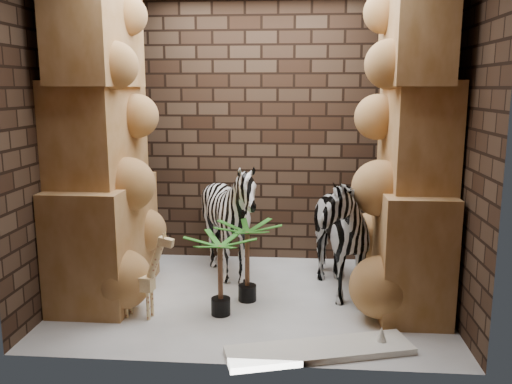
# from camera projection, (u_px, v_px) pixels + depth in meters

# --- Properties ---
(floor) EXTENTS (3.50, 3.50, 0.00)m
(floor) POSITION_uv_depth(u_px,v_px,m) (252.00, 298.00, 5.07)
(floor) COLOR white
(floor) RESTS_ON ground
(wall_back) EXTENTS (3.50, 0.00, 3.50)m
(wall_back) POSITION_uv_depth(u_px,v_px,m) (261.00, 130.00, 6.01)
(wall_back) COLOR black
(wall_back) RESTS_ON ground
(wall_front) EXTENTS (3.50, 0.00, 3.50)m
(wall_front) POSITION_uv_depth(u_px,v_px,m) (235.00, 159.00, 3.56)
(wall_front) COLOR black
(wall_front) RESTS_ON ground
(wall_left) EXTENTS (0.00, 3.00, 3.00)m
(wall_left) POSITION_uv_depth(u_px,v_px,m) (63.00, 139.00, 4.92)
(wall_left) COLOR black
(wall_left) RESTS_ON ground
(wall_right) EXTENTS (0.00, 3.00, 3.00)m
(wall_right) POSITION_uv_depth(u_px,v_px,m) (451.00, 142.00, 4.65)
(wall_right) COLOR black
(wall_right) RESTS_ON ground
(rock_pillar_left) EXTENTS (0.68, 1.30, 3.00)m
(rock_pillar_left) POSITION_uv_depth(u_px,v_px,m) (100.00, 139.00, 4.90)
(rock_pillar_left) COLOR tan
(rock_pillar_left) RESTS_ON floor
(rock_pillar_right) EXTENTS (0.58, 1.25, 3.00)m
(rock_pillar_right) POSITION_uv_depth(u_px,v_px,m) (413.00, 142.00, 4.67)
(rock_pillar_right) COLOR tan
(rock_pillar_right) RESTS_ON floor
(zebra_right) EXTENTS (0.95, 1.34, 1.42)m
(zebra_right) POSITION_uv_depth(u_px,v_px,m) (329.00, 222.00, 5.08)
(zebra_right) COLOR white
(zebra_right) RESTS_ON floor
(zebra_left) EXTENTS (1.35, 1.51, 1.15)m
(zebra_left) POSITION_uv_depth(u_px,v_px,m) (230.00, 226.00, 5.48)
(zebra_left) COLOR white
(zebra_left) RESTS_ON floor
(giraffe_toy) EXTENTS (0.43, 0.20, 0.80)m
(giraffe_toy) POSITION_uv_depth(u_px,v_px,m) (138.00, 273.00, 4.58)
(giraffe_toy) COLOR #FFDD99
(giraffe_toy) RESTS_ON floor
(palm_front) EXTENTS (0.36, 0.36, 0.76)m
(palm_front) POSITION_uv_depth(u_px,v_px,m) (247.00, 262.00, 4.94)
(palm_front) COLOR #1C6219
(palm_front) RESTS_ON floor
(palm_back) EXTENTS (0.36, 0.36, 0.73)m
(palm_back) POSITION_uv_depth(u_px,v_px,m) (220.00, 275.00, 4.64)
(palm_back) COLOR #1C6219
(palm_back) RESTS_ON floor
(surfboard) EXTENTS (1.46, 0.73, 0.05)m
(surfboard) POSITION_uv_depth(u_px,v_px,m) (320.00, 350.00, 4.01)
(surfboard) COLOR white
(surfboard) RESTS_ON floor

